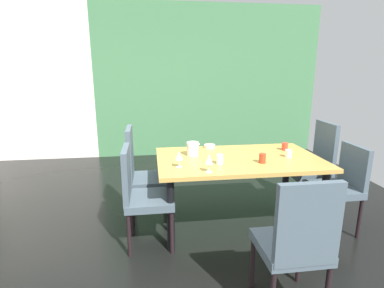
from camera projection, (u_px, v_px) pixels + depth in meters
The scene contains 17 objects.
ground_plane at pixel (168, 232), 3.12m from camera, with size 6.27×6.02×0.02m, color black.
back_panel_interior at pixel (36, 83), 5.33m from camera, with size 1.99×0.10×2.82m, color silver.
garden_window_panel at pixel (209, 82), 5.75m from camera, with size 4.28×0.10×2.82m, color #41774B.
dining_table at pixel (238, 165), 3.13m from camera, with size 1.69×1.02×0.75m.
chair_left_far at pixel (141, 171), 3.28m from camera, with size 0.45×0.44×1.05m.
chair_head_near at pixel (297, 241), 1.97m from camera, with size 0.44×0.44×1.00m.
chair_right_far at pixel (315, 163), 3.55m from camera, with size 0.44×0.44×1.05m.
chair_left_near at pixel (141, 192), 2.78m from camera, with size 0.45×0.44×0.97m.
chair_right_near at pixel (341, 183), 3.05m from camera, with size 0.44×0.44×0.91m.
wine_glass_right at pixel (179, 156), 2.78m from camera, with size 0.07×0.07×0.15m.
wine_glass_center at pixel (209, 160), 2.64m from camera, with size 0.07×0.07×0.16m.
serving_bowl_south at pixel (210, 146), 3.48m from camera, with size 0.13×0.13×0.04m, color beige.
cup_rear at pixel (285, 146), 3.38m from camera, with size 0.07×0.07×0.09m, color red.
cup_east at pixel (262, 158), 2.92m from camera, with size 0.07×0.07×0.09m, color red.
cup_near_window at pixel (289, 153), 3.11m from camera, with size 0.07×0.07×0.08m, color white.
cup_near_shelf at pixel (220, 159), 2.88m from camera, with size 0.07×0.07×0.10m, color white.
pitcher_front at pixel (193, 149), 3.16m from camera, with size 0.14×0.13×0.15m.
Camera 1 is at (-0.13, -2.81, 1.65)m, focal length 28.00 mm.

